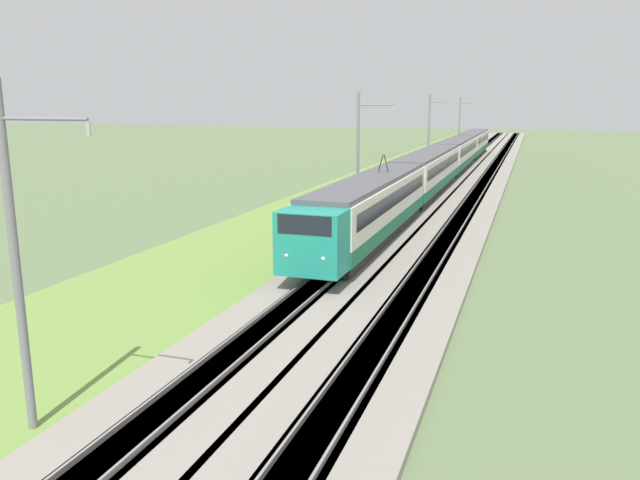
% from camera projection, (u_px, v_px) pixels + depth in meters
% --- Properties ---
extents(ballast_main, '(240.00, 4.40, 0.30)m').
position_uv_depth(ballast_main, '(429.00, 194.00, 56.12)').
color(ballast_main, gray).
rests_on(ballast_main, ground).
extents(ballast_adjacent, '(240.00, 4.40, 0.30)m').
position_uv_depth(ballast_adjacent, '(476.00, 196.00, 54.81)').
color(ballast_adjacent, gray).
rests_on(ballast_adjacent, ground).
extents(track_main, '(240.00, 1.57, 0.45)m').
position_uv_depth(track_main, '(429.00, 193.00, 56.12)').
color(track_main, '#4C4238').
rests_on(track_main, ground).
extents(track_adjacent, '(240.00, 1.57, 0.45)m').
position_uv_depth(track_adjacent, '(476.00, 196.00, 54.81)').
color(track_adjacent, '#4C4238').
rests_on(track_adjacent, ground).
extents(grass_verge, '(240.00, 9.14, 0.12)m').
position_uv_depth(grass_verge, '(356.00, 191.00, 58.28)').
color(grass_verge, olive).
rests_on(grass_verge, ground).
extents(passenger_train, '(84.47, 2.96, 5.05)m').
position_uv_depth(passenger_train, '(445.00, 160.00, 64.88)').
color(passenger_train, teal).
rests_on(passenger_train, ground).
extents(catenary_mast_near, '(0.22, 2.56, 8.69)m').
position_uv_depth(catenary_mast_near, '(17.00, 260.00, 14.78)').
color(catenary_mast_near, slate).
rests_on(catenary_mast_near, ground).
extents(catenary_mast_mid, '(0.22, 2.56, 8.89)m').
position_uv_depth(catenary_mast_mid, '(359.00, 155.00, 43.12)').
color(catenary_mast_mid, slate).
rests_on(catenary_mast_mid, ground).
extents(catenary_mast_far, '(0.22, 2.56, 9.13)m').
position_uv_depth(catenary_mast_far, '(429.00, 133.00, 71.45)').
color(catenary_mast_far, slate).
rests_on(catenary_mast_far, ground).
extents(catenary_mast_distant, '(0.22, 2.56, 8.97)m').
position_uv_depth(catenary_mast_distant, '(460.00, 125.00, 99.82)').
color(catenary_mast_distant, slate).
rests_on(catenary_mast_distant, ground).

